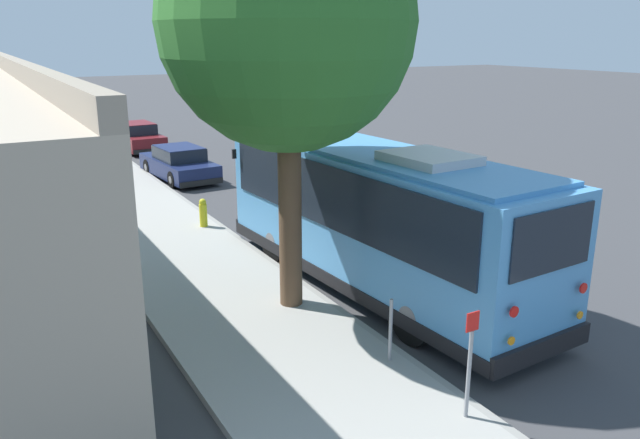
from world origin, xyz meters
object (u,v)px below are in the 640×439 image
parked_sedan_blue (69,102)px  fire_hydrant (203,213)px  parked_sedan_navy (179,164)px  parked_sedan_maroon (137,137)px  parked_sedan_gray (83,109)px  sign_post_near (469,364)px  parked_sedan_tan (110,121)px  shuttle_bus (375,212)px  street_tree (284,4)px  sign_post_far (391,330)px

parked_sedan_blue → fire_hydrant: size_ratio=5.44×
parked_sedan_navy → parked_sedan_maroon: (7.30, -0.17, 0.03)m
parked_sedan_gray → sign_post_near: bearing=178.8°
parked_sedan_navy → parked_sedan_maroon: size_ratio=1.01×
parked_sedan_blue → sign_post_near: sign_post_near is taller
parked_sedan_navy → parked_sedan_gray: bearing=-4.0°
parked_sedan_navy → parked_sedan_gray: parked_sedan_navy is taller
parked_sedan_tan → parked_sedan_gray: (7.31, 0.28, 0.00)m
parked_sedan_maroon → sign_post_near: (-24.97, 1.50, 0.37)m
shuttle_bus → street_tree: size_ratio=1.08×
shuttle_bus → parked_sedan_tan: (26.83, 0.14, -1.14)m
parked_sedan_tan → parked_sedan_blue: parked_sedan_tan is taller
shuttle_bus → sign_post_near: (-4.91, 1.76, -0.75)m
street_tree → sign_post_near: (-4.87, -0.38, -4.93)m
parked_sedan_tan → sign_post_near: size_ratio=2.62×
parked_sedan_navy → parked_sedan_tan: 14.08m
parked_sedan_tan → parked_sedan_gray: parked_sedan_tan is taller
parked_sedan_blue → sign_post_far: parked_sedan_blue is taller
shuttle_bus → parked_sedan_maroon: shuttle_bus is taller
sign_post_near → sign_post_far: (1.86, 0.00, -0.29)m
parked_sedan_navy → parked_sedan_blue: size_ratio=1.03×
parked_sedan_maroon → sign_post_near: 25.02m
parked_sedan_navy → parked_sedan_gray: (21.38, -0.01, -0.00)m
fire_hydrant → parked_sedan_tan: bearing=-4.8°
parked_sedan_tan → sign_post_near: sign_post_near is taller
parked_sedan_tan → fire_hydrant: bearing=-179.8°
parked_sedan_navy → parked_sedan_blue: (27.10, 0.03, -0.01)m
street_tree → shuttle_bus: bearing=-88.8°
shuttle_bus → sign_post_far: shuttle_bus is taller
parked_sedan_blue → street_tree: 40.30m
parked_sedan_blue → sign_post_near: 44.79m
parked_sedan_gray → street_tree: bearing=177.9°
sign_post_near → shuttle_bus: bearing=-19.7°
parked_sedan_gray → fire_hydrant: bearing=177.8°
parked_sedan_tan → fire_hydrant: 21.12m
parked_sedan_gray → street_tree: 34.64m
street_tree → sign_post_near: bearing=-175.6°
parked_sedan_gray → sign_post_far: size_ratio=4.22×
street_tree → fire_hydrant: street_tree is taller
parked_sedan_gray → sign_post_far: (-37.19, 1.34, 0.11)m
parked_sedan_navy → street_tree: size_ratio=0.53×
shuttle_bus → parked_sedan_navy: 12.82m
fire_hydrant → parked_sedan_blue: bearing=-2.4°
parked_sedan_maroon → sign_post_near: size_ratio=2.77×
parked_sedan_maroon → fire_hydrant: parked_sedan_maroon is taller
parked_sedan_tan → parked_sedan_navy: bearing=-176.2°
shuttle_bus → sign_post_far: 3.67m
street_tree → parked_sedan_navy: bearing=-7.6°
parked_sedan_tan → sign_post_near: 31.79m
parked_sedan_tan → fire_hydrant: parked_sedan_tan is taller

